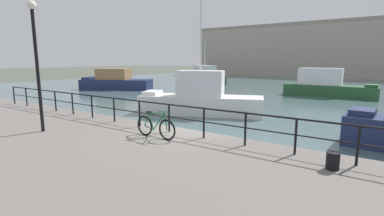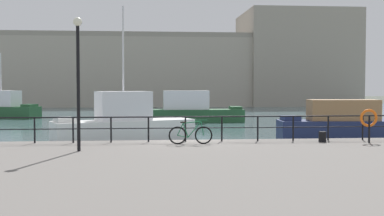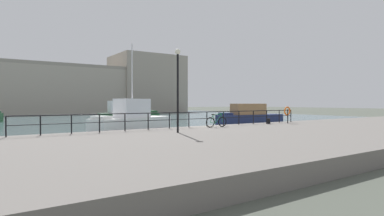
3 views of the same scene
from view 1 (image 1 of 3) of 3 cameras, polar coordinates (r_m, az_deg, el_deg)
The scene contains 11 objects.
ground_plane at distance 11.45m, azimuth -1.89°, elevation -7.54°, with size 240.00×240.00×0.00m, color #4C5147.
water_basin at distance 39.71m, azimuth 24.74°, elevation 3.96°, with size 80.00×60.00×0.01m, color #476066.
quay_promenade at distance 7.50m, azimuth -33.91°, elevation -15.98°, with size 56.00×13.00×0.71m, color slate.
moored_white_yacht at distance 29.09m, azimuth 25.72°, elevation 4.03°, with size 7.93×1.93×2.65m.
moored_small_launch at distance 17.74m, azimuth 1.66°, elevation 1.92°, with size 7.96×4.76×7.41m.
moored_green_narrowboat at distance 41.77m, azimuth 2.42°, elevation 6.44°, with size 8.22×4.70×6.15m.
moored_red_daysailer at distance 34.24m, azimuth -15.31°, elevation 5.30°, with size 8.46×6.14×2.41m.
quay_railing at distance 11.60m, azimuth -10.67°, elevation -0.16°, with size 21.72×0.07×1.08m.
parked_bicycle at distance 9.87m, azimuth -7.45°, elevation -3.84°, with size 1.77×0.10×0.98m.
mooring_bollard at distance 7.91m, azimuth 26.76°, elevation -9.57°, with size 0.32×0.32×0.44m, color black.
quay_lamp_post at distance 11.90m, azimuth -29.24°, elevation 10.23°, with size 0.32×0.32×4.79m.
Camera 1 is at (6.45, -8.83, 3.40)m, focal length 26.18 mm.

